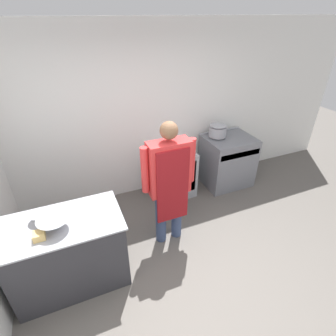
% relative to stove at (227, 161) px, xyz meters
% --- Properties ---
extents(ground_plane, '(14.00, 14.00, 0.00)m').
position_rel_stove_xyz_m(ground_plane, '(-1.50, -1.77, -0.45)').
color(ground_plane, '#5B5651').
extents(wall_back, '(8.00, 0.05, 2.70)m').
position_rel_stove_xyz_m(wall_back, '(-1.50, 0.41, 0.90)').
color(wall_back, white).
rests_on(wall_back, ground_plane).
extents(prep_counter, '(1.23, 0.70, 0.88)m').
position_rel_stove_xyz_m(prep_counter, '(-2.79, -1.07, -0.01)').
color(prep_counter, '#2D2D33').
rests_on(prep_counter, ground_plane).
extents(stove, '(0.82, 0.67, 0.91)m').
position_rel_stove_xyz_m(stove, '(0.00, 0.00, 0.00)').
color(stove, slate).
rests_on(stove, ground_plane).
extents(fridge_unit, '(0.65, 0.57, 0.80)m').
position_rel_stove_xyz_m(fridge_unit, '(-1.02, 0.08, -0.05)').
color(fridge_unit, '#93999E').
rests_on(fridge_unit, ground_plane).
extents(person_cook, '(0.69, 0.24, 1.72)m').
position_rel_stove_xyz_m(person_cook, '(-1.51, -0.88, 0.54)').
color(person_cook, '#38476B').
rests_on(person_cook, ground_plane).
extents(mixing_bowl, '(0.32, 0.32, 0.13)m').
position_rel_stove_xyz_m(mixing_bowl, '(-2.85, -1.13, 0.50)').
color(mixing_bowl, '#9EA0A8').
rests_on(mixing_bowl, prep_counter).
extents(small_bowl, '(0.21, 0.21, 0.09)m').
position_rel_stove_xyz_m(small_bowl, '(-2.98, -0.94, 0.48)').
color(small_bowl, '#9EA0A8').
rests_on(small_bowl, prep_counter).
extents(plastic_tub, '(0.11, 0.11, 0.07)m').
position_rel_stove_xyz_m(plastic_tub, '(-2.99, -1.22, 0.47)').
color(plastic_tub, '#D8B266').
rests_on(plastic_tub, prep_counter).
extents(stock_pot, '(0.29, 0.29, 0.22)m').
position_rel_stove_xyz_m(stock_pot, '(-0.19, 0.12, 0.58)').
color(stock_pot, '#9EA0A8').
rests_on(stock_pot, stove).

